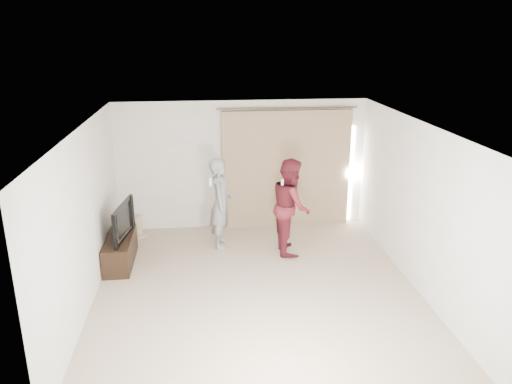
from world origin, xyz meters
The scene contains 10 objects.
floor centered at (0.00, 0.00, 0.00)m, with size 5.50×5.50×0.00m, color tan.
wall_back centered at (0.00, 2.75, 1.30)m, with size 5.00×0.04×2.60m, color silver.
wall_left centered at (-2.50, 0.00, 1.30)m, with size 0.04×5.50×2.60m.
ceiling centered at (0.00, 0.00, 2.60)m, with size 5.00×5.50×0.01m, color white.
curtain centered at (0.91, 2.68, 1.20)m, with size 2.80×0.11×2.46m.
tv_console centered at (-2.27, 1.21, 0.24)m, with size 0.44×1.27×0.49m, color black.
tv centered at (-2.27, 1.21, 0.79)m, with size 1.07×0.14×0.62m, color black.
scratching_post centered at (-2.10, 2.40, 0.18)m, with size 0.33×0.33×0.43m.
person_man centered at (-0.48, 1.75, 0.85)m, with size 0.52×0.69×1.71m.
person_woman centered at (0.77, 1.40, 0.87)m, with size 0.68×0.86×1.75m.
Camera 1 is at (-0.78, -6.94, 3.91)m, focal length 35.00 mm.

